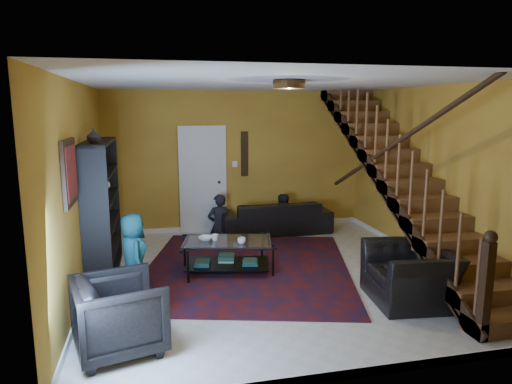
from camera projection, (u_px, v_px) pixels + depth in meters
floor at (271, 275)px, 6.82m from camera, size 5.50×5.50×0.00m
room at (176, 251)px, 7.80m from camera, size 5.50×5.50×5.50m
staircase at (405, 178)px, 7.03m from camera, size 0.95×5.02×3.18m
bookshelf at (103, 211)px, 6.70m from camera, size 0.35×1.80×2.00m
door at (203, 181)px, 9.10m from camera, size 0.82×0.05×2.05m
framed_picture at (70, 172)px, 5.08m from camera, size 0.04×0.74×0.74m
wall_hanging at (244, 154)px, 9.19m from camera, size 0.14×0.03×0.90m
ceiling_fixture at (289, 84)px, 5.56m from camera, size 0.40×0.40×0.10m
rug at (247, 268)px, 7.09m from camera, size 3.92×4.23×0.02m
sofa at (276, 217)px, 9.12m from camera, size 2.19×0.90×0.63m
armchair_left at (119, 314)px, 4.62m from camera, size 1.05×1.03×0.78m
armchair_right at (410, 274)px, 5.84m from camera, size 1.07×1.19×0.71m
person_adult_a at (219, 226)px, 8.95m from camera, size 0.50×0.36×1.27m
person_adult_b at (282, 224)px, 9.23m from camera, size 0.60×0.47×1.22m
person_child at (134, 256)px, 5.93m from camera, size 0.48×0.62×1.13m
coffee_table at (228, 254)px, 6.89m from camera, size 1.44×1.03×0.50m
cup_a at (242, 241)px, 6.68m from camera, size 0.14×0.14×0.09m
cup_b at (215, 237)px, 6.84m from camera, size 0.11×0.11×0.10m
bowl at (206, 238)px, 6.88m from camera, size 0.29×0.29×0.05m
vase at (94, 136)px, 6.02m from camera, size 0.18×0.18×0.19m
popcorn_bucket at (123, 295)px, 5.83m from camera, size 0.14×0.14×0.15m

